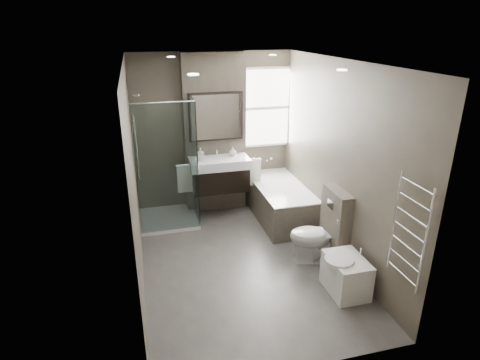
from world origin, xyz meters
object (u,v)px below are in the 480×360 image
object	(u,v)px
vanity	(220,174)
bathtub	(280,200)
toilet	(317,236)
bidet	(346,274)

from	to	relation	value
vanity	bathtub	distance (m)	1.07
vanity	toilet	size ratio (longest dim) A/B	1.30
vanity	bidet	size ratio (longest dim) A/B	1.65
bathtub	bidet	distance (m)	2.05
bathtub	toilet	xyz separation A→B (m)	(0.05, -1.34, 0.05)
vanity	toilet	world-z (taller)	vanity
vanity	bidet	bearing A→B (deg)	-66.89
bathtub	bidet	world-z (taller)	bidet
toilet	bidet	size ratio (longest dim) A/B	1.27
vanity	bidet	distance (m)	2.63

